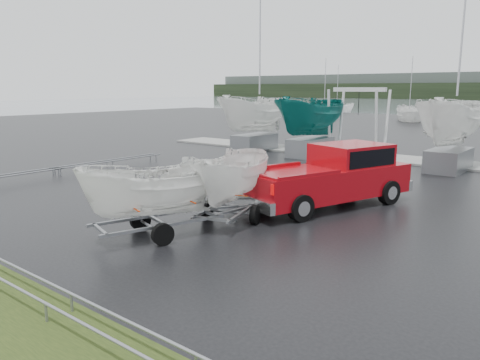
{
  "coord_description": "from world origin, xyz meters",
  "views": [
    {
      "loc": [
        11.48,
        -13.57,
        4.08
      ],
      "look_at": [
        2.32,
        -2.17,
        1.2
      ],
      "focal_mm": 35.0,
      "sensor_mm": 36.0,
      "label": 1
    }
  ],
  "objects_px": {
    "boat_hoist": "(358,112)",
    "pickup_truck": "(335,174)",
    "trailer_parked": "(233,135)",
    "trailer_hitched": "(155,143)"
  },
  "relations": [
    {
      "from": "boat_hoist",
      "to": "pickup_truck",
      "type": "bearing_deg",
      "value": -68.47
    },
    {
      "from": "trailer_hitched",
      "to": "boat_hoist",
      "type": "relative_size",
      "value": 1.18
    },
    {
      "from": "trailer_parked",
      "to": "boat_hoist",
      "type": "relative_size",
      "value": 1.19
    },
    {
      "from": "pickup_truck",
      "to": "boat_hoist",
      "type": "bearing_deg",
      "value": 129.82
    },
    {
      "from": "pickup_truck",
      "to": "trailer_parked",
      "type": "xyz_separation_m",
      "value": [
        -1.52,
        -3.77,
        1.56
      ]
    },
    {
      "from": "pickup_truck",
      "to": "boat_hoist",
      "type": "relative_size",
      "value": 1.64
    },
    {
      "from": "trailer_hitched",
      "to": "boat_hoist",
      "type": "bearing_deg",
      "value": 116.3
    },
    {
      "from": "pickup_truck",
      "to": "boat_hoist",
      "type": "height_order",
      "value": "boat_hoist"
    },
    {
      "from": "pickup_truck",
      "to": "trailer_hitched",
      "type": "relative_size",
      "value": 1.39
    },
    {
      "from": "trailer_parked",
      "to": "trailer_hitched",
      "type": "bearing_deg",
      "value": -120.31
    }
  ]
}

